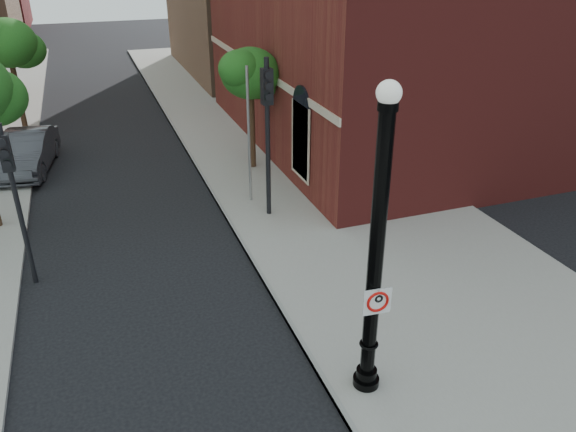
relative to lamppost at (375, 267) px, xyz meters
name	(u,v)px	position (x,y,z in m)	size (l,w,h in m)	color
ground	(228,413)	(-2.78, 0.31, -2.87)	(120.00, 120.00, 0.00)	black
sidewalk_right	(317,180)	(3.22, 10.31, -2.81)	(8.00, 60.00, 0.12)	gray
curb_edge	(213,194)	(-0.73, 10.31, -2.80)	(0.10, 60.00, 0.14)	gray
lamppost	(375,267)	(0.00, 0.00, 0.00)	(0.53, 0.53, 6.22)	black
no_parking_sign	(377,301)	(0.01, -0.16, -0.65)	(0.54, 0.09, 0.54)	white
parked_car	(27,152)	(-6.90, 15.17, -2.12)	(1.60, 4.60, 1.52)	#333338
traffic_signal_left	(12,180)	(-6.41, 6.47, 0.05)	(0.28, 0.35, 4.34)	black
traffic_signal_right	(267,114)	(0.61, 8.09, 0.57)	(0.33, 0.42, 5.11)	black
utility_pole	(249,138)	(0.36, 9.32, -0.55)	(0.09, 0.09, 4.65)	#999999
street_tree_b	(9,44)	(-7.23, 19.85, 1.22)	(2.88, 2.60, 5.19)	black
street_tree_c	(251,75)	(1.37, 12.38, 0.81)	(2.59, 2.34, 4.67)	black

